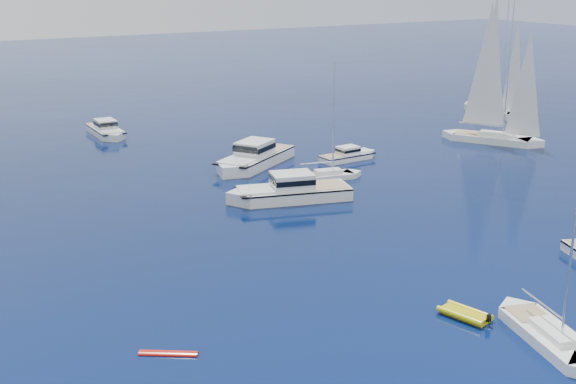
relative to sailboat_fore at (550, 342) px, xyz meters
name	(u,v)px	position (x,y,z in m)	size (l,w,h in m)	color
ground	(455,359)	(-5.91, 1.27, 0.00)	(400.00, 400.00, 0.00)	navy
motor_cruiser_centre	(289,200)	(0.90, 30.45, 0.00)	(3.70, 12.10, 3.18)	silver
motor_cruiser_far_r	(349,160)	(13.90, 39.84, 0.00)	(2.26, 7.37, 1.94)	white
motor_cruiser_distant	(254,166)	(3.74, 42.80, 0.00)	(3.93, 12.85, 3.37)	silver
motor_cruiser_horizon	(107,135)	(-5.17, 65.18, 0.00)	(2.94, 9.59, 2.52)	silver
sailboat_fore	(550,342)	(0.00, 0.00, 0.00)	(2.58, 9.92, 14.58)	white
sailboat_centre	(325,179)	(7.45, 34.64, 0.00)	(2.12, 8.16, 11.99)	silver
sailboat_sails_r	(492,142)	(33.56, 38.21, 0.00)	(3.31, 12.73, 18.72)	white
sailboat_sails_far	(494,114)	(46.81, 51.16, 0.00)	(3.38, 13.02, 19.14)	white
tender_yellow	(464,317)	(-1.99, 4.72, 0.00)	(1.80, 3.21, 0.95)	#C5BA0B
kayak_orange	(168,354)	(-19.01, 9.48, 0.00)	(0.56, 3.21, 0.30)	red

